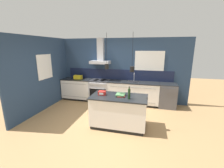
# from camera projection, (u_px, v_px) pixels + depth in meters

# --- Properties ---
(ground_plane) EXTENTS (16.00, 16.00, 0.00)m
(ground_plane) POSITION_uv_depth(u_px,v_px,m) (104.00, 121.00, 4.67)
(ground_plane) COLOR #A87F51
(ground_plane) RESTS_ON ground
(wall_back) EXTENTS (5.60, 2.35, 2.60)m
(wall_back) POSITION_uv_depth(u_px,v_px,m) (117.00, 69.00, 6.24)
(wall_back) COLOR navy
(wall_back) RESTS_ON ground_plane
(wall_left) EXTENTS (0.08, 3.80, 2.60)m
(wall_left) POSITION_uv_depth(u_px,v_px,m) (47.00, 73.00, 5.59)
(wall_left) COLOR navy
(wall_left) RESTS_ON ground_plane
(counter_run_left) EXTENTS (1.28, 0.64, 0.91)m
(counter_run_left) POSITION_uv_depth(u_px,v_px,m) (78.00, 89.00, 6.56)
(counter_run_left) COLOR black
(counter_run_left) RESTS_ON ground_plane
(counter_run_sink) EXTENTS (1.99, 0.64, 1.24)m
(counter_run_sink) POSITION_uv_depth(u_px,v_px,m) (133.00, 93.00, 5.99)
(counter_run_sink) COLOR black
(counter_run_sink) RESTS_ON ground_plane
(oven_range) EXTENTS (0.80, 0.66, 0.91)m
(oven_range) POSITION_uv_depth(u_px,v_px,m) (100.00, 91.00, 6.31)
(oven_range) COLOR #B5B5BA
(oven_range) RESTS_ON ground_plane
(dishwasher) EXTENTS (0.62, 0.65, 0.91)m
(dishwasher) POSITION_uv_depth(u_px,v_px,m) (167.00, 95.00, 5.67)
(dishwasher) COLOR #4C4C51
(dishwasher) RESTS_ON ground_plane
(kitchen_island) EXTENTS (1.57, 0.83, 0.91)m
(kitchen_island) POSITION_uv_depth(u_px,v_px,m) (119.00, 111.00, 4.26)
(kitchen_island) COLOR black
(kitchen_island) RESTS_ON ground_plane
(bottle_on_island) EXTENTS (0.07, 0.07, 0.33)m
(bottle_on_island) POSITION_uv_depth(u_px,v_px,m) (129.00, 94.00, 3.91)
(bottle_on_island) COLOR #193319
(bottle_on_island) RESTS_ON kitchen_island
(book_stack) EXTENTS (0.27, 0.29, 0.06)m
(book_stack) POSITION_uv_depth(u_px,v_px,m) (121.00, 95.00, 4.17)
(book_stack) COLOR #B2332D
(book_stack) RESTS_ON kitchen_island
(red_supply_box) EXTENTS (0.20, 0.16, 0.11)m
(red_supply_box) POSITION_uv_depth(u_px,v_px,m) (102.00, 93.00, 4.27)
(red_supply_box) COLOR red
(red_supply_box) RESTS_ON kitchen_island
(yellow_toolbox) EXTENTS (0.34, 0.18, 0.19)m
(yellow_toolbox) POSITION_uv_depth(u_px,v_px,m) (78.00, 77.00, 6.42)
(yellow_toolbox) COLOR gold
(yellow_toolbox) RESTS_ON counter_run_left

